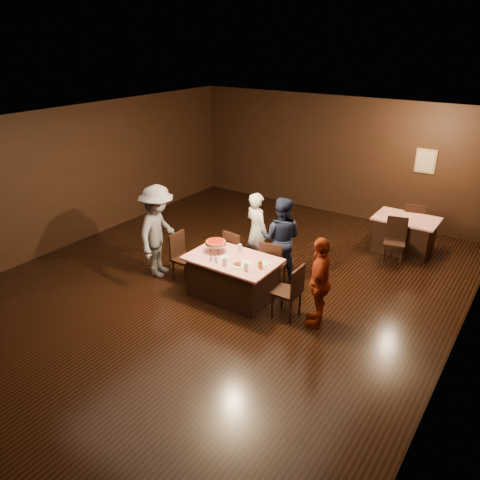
# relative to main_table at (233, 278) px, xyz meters

# --- Properties ---
(room) EXTENTS (10.00, 10.04, 3.02)m
(room) POSITION_rel_main_table_xyz_m (-0.36, 0.12, 1.75)
(room) COLOR black
(room) RESTS_ON ground
(main_table) EXTENTS (1.60, 1.00, 0.77)m
(main_table) POSITION_rel_main_table_xyz_m (0.00, 0.00, 0.00)
(main_table) COLOR #B5180C
(main_table) RESTS_ON ground
(back_table) EXTENTS (1.30, 0.90, 0.77)m
(back_table) POSITION_rel_main_table_xyz_m (1.94, 3.70, 0.00)
(back_table) COLOR #A31C0A
(back_table) RESTS_ON ground
(chair_far_left) EXTENTS (0.46, 0.46, 0.95)m
(chair_far_left) POSITION_rel_main_table_xyz_m (-0.40, 0.75, 0.09)
(chair_far_left) COLOR black
(chair_far_left) RESTS_ON ground
(chair_far_right) EXTENTS (0.50, 0.50, 0.95)m
(chair_far_right) POSITION_rel_main_table_xyz_m (0.40, 0.75, 0.09)
(chair_far_right) COLOR black
(chair_far_right) RESTS_ON ground
(chair_end_left) EXTENTS (0.43, 0.43, 0.95)m
(chair_end_left) POSITION_rel_main_table_xyz_m (-1.10, -0.00, 0.09)
(chair_end_left) COLOR black
(chair_end_left) RESTS_ON ground
(chair_end_right) EXTENTS (0.42, 0.42, 0.95)m
(chair_end_right) POSITION_rel_main_table_xyz_m (1.10, -0.00, 0.09)
(chair_end_right) COLOR black
(chair_end_right) RESTS_ON ground
(chair_back_near) EXTENTS (0.51, 0.51, 0.95)m
(chair_back_near) POSITION_rel_main_table_xyz_m (1.94, 3.00, 0.09)
(chair_back_near) COLOR black
(chair_back_near) RESTS_ON ground
(chair_back_far) EXTENTS (0.50, 0.50, 0.95)m
(chair_back_far) POSITION_rel_main_table_xyz_m (1.94, 4.30, 0.09)
(chair_back_far) COLOR black
(chair_back_far) RESTS_ON ground
(diner_white_jacket) EXTENTS (0.67, 0.55, 1.58)m
(diner_white_jacket) POSITION_rel_main_table_xyz_m (-0.30, 1.25, 0.40)
(diner_white_jacket) COLOR silver
(diner_white_jacket) RESTS_ON ground
(diner_navy_hoodie) EXTENTS (0.95, 0.83, 1.64)m
(diner_navy_hoodie) POSITION_rel_main_table_xyz_m (0.33, 1.12, 0.44)
(diner_navy_hoodie) COLOR black
(diner_navy_hoodie) RESTS_ON ground
(diner_grey_knit) EXTENTS (1.01, 1.33, 1.82)m
(diner_grey_knit) POSITION_rel_main_table_xyz_m (-1.68, -0.09, 0.53)
(diner_grey_knit) COLOR slate
(diner_grey_knit) RESTS_ON ground
(diner_red_shirt) EXTENTS (0.63, 0.97, 1.53)m
(diner_red_shirt) POSITION_rel_main_table_xyz_m (1.63, 0.09, 0.38)
(diner_red_shirt) COLOR maroon
(diner_red_shirt) RESTS_ON ground
(pizza_stand) EXTENTS (0.38, 0.38, 0.22)m
(pizza_stand) POSITION_rel_main_table_xyz_m (-0.40, 0.05, 0.57)
(pizza_stand) COLOR black
(pizza_stand) RESTS_ON main_table
(plate_with_slice) EXTENTS (0.25, 0.25, 0.06)m
(plate_with_slice) POSITION_rel_main_table_xyz_m (0.25, -0.18, 0.41)
(plate_with_slice) COLOR white
(plate_with_slice) RESTS_ON main_table
(plate_empty) EXTENTS (0.25, 0.25, 0.01)m
(plate_empty) POSITION_rel_main_table_xyz_m (0.55, 0.15, 0.39)
(plate_empty) COLOR white
(plate_empty) RESTS_ON main_table
(glass_front_left) EXTENTS (0.08, 0.08, 0.14)m
(glass_front_left) POSITION_rel_main_table_xyz_m (0.05, -0.30, 0.46)
(glass_front_left) COLOR silver
(glass_front_left) RESTS_ON main_table
(glass_front_right) EXTENTS (0.08, 0.08, 0.14)m
(glass_front_right) POSITION_rel_main_table_xyz_m (0.45, -0.25, 0.46)
(glass_front_right) COLOR silver
(glass_front_right) RESTS_ON main_table
(glass_amber) EXTENTS (0.08, 0.08, 0.14)m
(glass_amber) POSITION_rel_main_table_xyz_m (0.60, -0.05, 0.46)
(glass_amber) COLOR #BF7F26
(glass_amber) RESTS_ON main_table
(glass_back) EXTENTS (0.08, 0.08, 0.14)m
(glass_back) POSITION_rel_main_table_xyz_m (-0.05, 0.30, 0.46)
(glass_back) COLOR silver
(glass_back) RESTS_ON main_table
(condiments) EXTENTS (0.17, 0.10, 0.09)m
(condiments) POSITION_rel_main_table_xyz_m (-0.18, -0.28, 0.43)
(condiments) COLOR silver
(condiments) RESTS_ON main_table
(napkin_center) EXTENTS (0.19, 0.19, 0.01)m
(napkin_center) POSITION_rel_main_table_xyz_m (0.30, -0.00, 0.39)
(napkin_center) COLOR white
(napkin_center) RESTS_ON main_table
(napkin_left) EXTENTS (0.21, 0.21, 0.01)m
(napkin_left) POSITION_rel_main_table_xyz_m (-0.15, -0.05, 0.39)
(napkin_left) COLOR white
(napkin_left) RESTS_ON main_table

